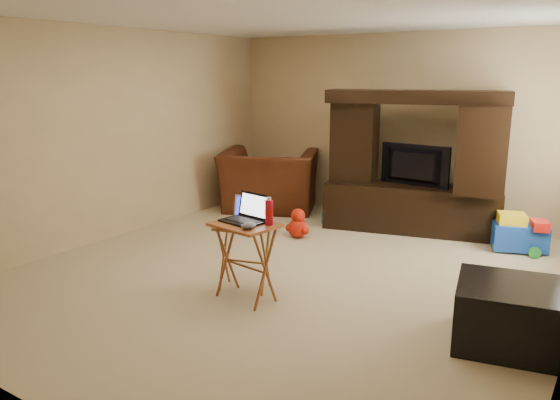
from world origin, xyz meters
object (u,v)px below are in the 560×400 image
Objects in this scene: tray_table_right at (245,262)px; laptop_right at (242,209)px; television at (412,166)px; child_rocker at (341,200)px; recliner at (270,180)px; entertainment_center at (413,162)px; laptop_left at (243,211)px; tray_table_left at (244,257)px; mouse_right at (249,226)px; water_bottle at (269,213)px; mouse_left at (256,227)px; ottoman at (508,314)px; push_toy at (520,233)px; plush_toy at (298,223)px.

laptop_right is at bearing 161.89° from tray_table_right.
television is 1.53× the size of child_rocker.
television reaches higher than recliner.
entertainment_center reaches higher than laptop_left.
laptop_left is (1.51, -2.62, 0.30)m from recliner.
tray_table_left is at bearing -96.86° from child_rocker.
laptop_right reaches higher than mouse_right.
water_bottle is (0.20, 0.08, 0.46)m from tray_table_right.
child_rocker is 0.84× the size of tray_table_right.
water_bottle reaches higher than tray_table_right.
mouse_right is at bearing 88.49° from television.
television is 1.09m from child_rocker.
entertainment_center is 2.18m from recliner.
child_rocker is 2.65m from tray_table_left.
mouse_left is (0.19, -0.07, 0.33)m from tray_table_left.
ottoman is 1.18× the size of tray_table_left.
child_rocker reaches higher than ottoman.
child_rocker is at bearing 87.83° from laptop_left.
laptop_left is (-0.18, 0.21, 0.39)m from tray_table_right.
recliner reaches higher than tray_table_left.
entertainment_center reaches higher than push_toy.
plush_toy is 0.50× the size of ottoman.
mouse_left is (0.08, 0.09, -0.17)m from laptop_right.
child_rocker is 1.81× the size of laptop_left.
tray_table_left is 0.55m from laptop_right.
mouse_right is (0.72, -1.97, 0.54)m from plush_toy.
entertainment_center is 5.90× the size of plush_toy.
entertainment_center is 3.69× the size of push_toy.
recliner is at bearing 158.89° from push_toy.
laptop_right is at bearing 84.80° from television.
mouse_right reaches higher than plush_toy.
mouse_right is (-1.65, -2.89, 0.51)m from push_toy.
laptop_left is at bearing -147.40° from push_toy.
tray_table_right is at bearing -58.98° from laptop_left.
push_toy is 0.81× the size of ottoman.
television is 7.15× the size of mouse_left.
tray_table_right is 5.57× the size of mouse_left.
recliner is at bearing 164.16° from child_rocker.
plush_toy is (1.09, -0.99, -0.25)m from recliner.
tray_table_right reaches higher than tray_table_left.
plush_toy is at bearing 116.24° from tray_table_right.
recliner is at bearing 110.78° from laptop_left.
ottoman is at bearing 123.25° from recliner.
mouse_right reaches higher than tray_table_left.
television reaches higher than laptop_right.
mouse_right is (0.62, -2.93, 0.43)m from child_rocker.
recliner is 3.48m from mouse_right.
plush_toy is 1.95m from tray_table_right.
recliner is (-2.14, -0.04, -0.45)m from entertainment_center.
television is 2.77m from tray_table_left.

